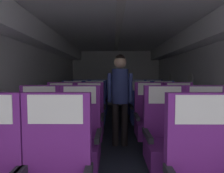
{
  "coord_description": "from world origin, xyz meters",
  "views": [
    {
      "loc": [
        -0.11,
        0.22,
        1.22
      ],
      "look_at": [
        -0.13,
        3.55,
        1.01
      ],
      "focal_mm": 29.2,
      "sensor_mm": 36.0,
      "label": 1
    }
  ],
  "objects": [
    {
      "name": "seat_e_right_aisle",
      "position": [
        0.96,
        4.92,
        0.47
      ],
      "size": [
        0.5,
        0.48,
        1.1
      ],
      "color": "#38383D",
      "rests_on": "ground"
    },
    {
      "name": "seat_d_left_window",
      "position": [
        -0.98,
        4.01,
        0.47
      ],
      "size": [
        0.5,
        0.48,
        1.1
      ],
      "color": "#38383D",
      "rests_on": "ground"
    },
    {
      "name": "seat_b_right_aisle",
      "position": [
        0.97,
        2.23,
        0.47
      ],
      "size": [
        0.5,
        0.48,
        1.1
      ],
      "color": "#38383D",
      "rests_on": "ground"
    },
    {
      "name": "seat_d_left_aisle",
      "position": [
        -0.51,
        4.02,
        0.47
      ],
      "size": [
        0.5,
        0.48,
        1.1
      ],
      "color": "#38383D",
      "rests_on": "ground"
    },
    {
      "name": "seat_c_left_window",
      "position": [
        -0.97,
        3.13,
        0.47
      ],
      "size": [
        0.5,
        0.48,
        1.1
      ],
      "color": "#38383D",
      "rests_on": "ground"
    },
    {
      "name": "seat_c_left_aisle",
      "position": [
        -0.5,
        3.11,
        0.47
      ],
      "size": [
        0.5,
        0.48,
        1.1
      ],
      "color": "#38383D",
      "rests_on": "ground"
    },
    {
      "name": "seat_e_right_window",
      "position": [
        0.51,
        4.91,
        0.47
      ],
      "size": [
        0.5,
        0.48,
        1.1
      ],
      "color": "#38383D",
      "rests_on": "ground"
    },
    {
      "name": "seat_b_left_window",
      "position": [
        -0.97,
        2.23,
        0.47
      ],
      "size": [
        0.5,
        0.48,
        1.1
      ],
      "color": "#38383D",
      "rests_on": "ground"
    },
    {
      "name": "fuselage_shell",
      "position": [
        0.0,
        4.03,
        1.62
      ],
      "size": [
        3.6,
        7.56,
        2.23
      ],
      "color": "silver",
      "rests_on": "ground"
    },
    {
      "name": "seat_c_right_window",
      "position": [
        0.49,
        3.13,
        0.47
      ],
      "size": [
        0.5,
        0.48,
        1.1
      ],
      "color": "#38383D",
      "rests_on": "ground"
    },
    {
      "name": "seat_d_right_window",
      "position": [
        0.5,
        4.01,
        0.47
      ],
      "size": [
        0.5,
        0.48,
        1.1
      ],
      "color": "#38383D",
      "rests_on": "ground"
    },
    {
      "name": "seat_c_right_aisle",
      "position": [
        0.98,
        3.12,
        0.47
      ],
      "size": [
        0.5,
        0.48,
        1.1
      ],
      "color": "#38383D",
      "rests_on": "ground"
    },
    {
      "name": "seat_d_right_aisle",
      "position": [
        0.96,
        4.0,
        0.47
      ],
      "size": [
        0.5,
        0.48,
        1.1
      ],
      "color": "#38383D",
      "rests_on": "ground"
    },
    {
      "name": "seat_b_left_aisle",
      "position": [
        -0.49,
        2.22,
        0.47
      ],
      "size": [
        0.5,
        0.48,
        1.1
      ],
      "color": "#38383D",
      "rests_on": "ground"
    },
    {
      "name": "flight_attendant",
      "position": [
        0.01,
        3.31,
        0.97
      ],
      "size": [
        0.43,
        0.28,
        1.57
      ],
      "rotation": [
        0.0,
        0.0,
        0.07
      ],
      "color": "black",
      "rests_on": "ground"
    },
    {
      "name": "seat_b_right_window",
      "position": [
        0.5,
        2.23,
        0.47
      ],
      "size": [
        0.5,
        0.48,
        1.1
      ],
      "color": "#38383D",
      "rests_on": "ground"
    },
    {
      "name": "ground",
      "position": [
        0.0,
        3.76,
        -0.01
      ],
      "size": [
        3.72,
        7.91,
        0.02
      ],
      "primitive_type": "cube",
      "color": "#2D3342"
    },
    {
      "name": "seat_e_left_aisle",
      "position": [
        -0.5,
        4.9,
        0.47
      ],
      "size": [
        0.5,
        0.48,
        1.1
      ],
      "color": "#38383D",
      "rests_on": "ground"
    },
    {
      "name": "seat_e_left_window",
      "position": [
        -0.97,
        4.89,
        0.47
      ],
      "size": [
        0.5,
        0.48,
        1.1
      ],
      "color": "#38383D",
      "rests_on": "ground"
    }
  ]
}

